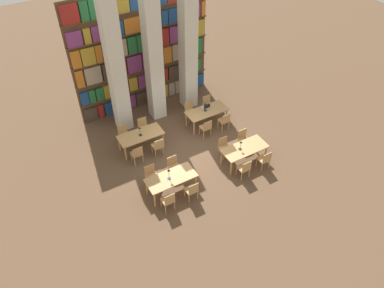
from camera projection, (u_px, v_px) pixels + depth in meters
ground_plane at (190, 154)px, 15.48m from camera, size 40.00×40.00×0.00m
bookshelf_bank at (142, 51)px, 16.33m from camera, size 6.36×0.35×5.50m
pillar_left at (115, 67)px, 14.81m from camera, size 0.63×0.63×6.00m
pillar_center at (153, 57)px, 15.42m from camera, size 0.63×0.63×6.00m
pillar_right at (188, 47)px, 16.03m from camera, size 0.63×0.63×6.00m
reading_table_0 at (171, 179)px, 13.57m from camera, size 1.85×0.83×0.75m
chair_0 at (168, 201)px, 13.06m from camera, size 0.42×0.40×0.88m
chair_1 at (151, 175)px, 13.96m from camera, size 0.42×0.40×0.88m
chair_2 at (192, 190)px, 13.41m from camera, size 0.42×0.40×0.88m
chair_3 at (174, 166)px, 14.31m from camera, size 0.42×0.40×0.88m
desk_lamp_0 at (169, 172)px, 13.24m from camera, size 0.14×0.14×0.49m
reading_table_1 at (244, 150)px, 14.72m from camera, size 1.85×0.83×0.75m
chair_4 at (244, 168)px, 14.21m from camera, size 0.42×0.40×0.88m
chair_5 at (224, 147)px, 15.11m from camera, size 0.42×0.40×0.88m
chair_6 at (265, 159)px, 14.57m from camera, size 0.42×0.40×0.88m
chair_7 at (244, 139)px, 15.47m from camera, size 0.42×0.40×0.88m
desk_lamp_1 at (241, 144)px, 14.42m from camera, size 0.14×0.14×0.42m
reading_table_2 at (141, 136)px, 15.31m from camera, size 1.85×0.83×0.75m
chair_8 at (137, 154)px, 14.80m from camera, size 0.42×0.40×0.88m
chair_9 at (124, 134)px, 15.70m from camera, size 0.42×0.40×0.88m
chair_10 at (158, 146)px, 15.14m from camera, size 0.42×0.40×0.88m
chair_11 at (144, 127)px, 16.04m from camera, size 0.42×0.40×0.88m
desk_lamp_2 at (140, 130)px, 15.03m from camera, size 0.14×0.14×0.43m
reading_table_3 at (207, 112)px, 16.49m from camera, size 1.85×0.83×0.75m
chair_12 at (206, 127)px, 16.00m from camera, size 0.42×0.40×0.88m
chair_13 at (190, 110)px, 16.89m from camera, size 0.42×0.40×0.88m
chair_14 at (225, 121)px, 16.34m from camera, size 0.42×0.40×0.88m
chair_15 at (208, 104)px, 17.24m from camera, size 0.42×0.40×0.88m
desk_lamp_3 at (205, 106)px, 16.25m from camera, size 0.14×0.14×0.40m
laptop at (206, 107)px, 16.58m from camera, size 0.32×0.22×0.21m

